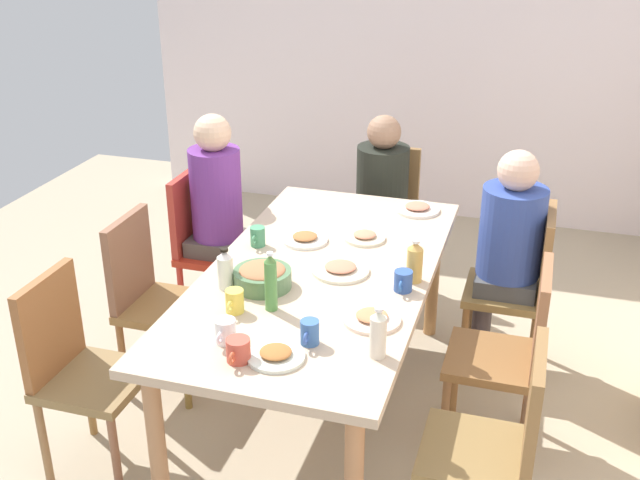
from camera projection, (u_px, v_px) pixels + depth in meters
name	position (u px, v px, depth m)	size (l,w,h in m)	color
ground_plane	(320.00, 409.00, 3.78)	(6.38, 6.38, 0.00)	tan
wall_left	(429.00, 43.00, 5.61)	(0.12, 4.27, 2.60)	silver
dining_table	(320.00, 286.00, 3.50)	(1.94, 0.98, 0.76)	#C5AB8F
chair_0	(522.00, 282.00, 3.90)	(0.40, 0.40, 0.90)	olive
person_0	(508.00, 242.00, 3.84)	(0.32, 0.32, 1.20)	#3F373D
chair_1	(499.00, 442.00, 2.77)	(0.40, 0.40, 0.90)	olive
chair_2	(384.00, 212.00, 4.74)	(0.40, 0.40, 0.90)	olive
person_2	(382.00, 190.00, 4.59)	(0.31, 0.31, 1.14)	brown
chair_3	(206.00, 240.00, 4.36)	(0.40, 0.40, 0.90)	#AF2C1A
person_3	(219.00, 205.00, 4.24)	(0.30, 0.30, 1.25)	brown
chair_4	(151.00, 293.00, 3.80)	(0.40, 0.40, 0.90)	olive
chair_5	(513.00, 348.00, 3.34)	(0.40, 0.40, 0.90)	brown
chair_6	(76.00, 363.00, 3.24)	(0.40, 0.40, 0.90)	olive
plate_0	(365.00, 237.00, 3.77)	(0.20, 0.20, 0.04)	silver
plate_1	(340.00, 269.00, 3.45)	(0.26, 0.26, 0.04)	silver
plate_2	(276.00, 355.00, 2.81)	(0.22, 0.22, 0.04)	silver
plate_3	(417.00, 208.00, 4.10)	(0.24, 0.24, 0.04)	silver
plate_4	(305.00, 239.00, 3.75)	(0.22, 0.22, 0.04)	white
plate_5	(372.00, 318.00, 3.05)	(0.23, 0.23, 0.04)	beige
bowl_0	(262.00, 276.00, 3.30)	(0.25, 0.25, 0.10)	#50754E
cup_0	(234.00, 301.00, 3.11)	(0.11, 0.07, 0.10)	#E6C948
cup_1	(225.00, 331.00, 2.90)	(0.12, 0.08, 0.10)	white
cup_2	(310.00, 333.00, 2.89)	(0.11, 0.07, 0.10)	#3762A4
cup_3	(258.00, 237.00, 3.68)	(0.11, 0.07, 0.10)	#458D62
cup_4	(238.00, 350.00, 2.79)	(0.12, 0.09, 0.09)	#C54C3C
cup_5	(403.00, 281.00, 3.27)	(0.11, 0.08, 0.09)	#2F519B
bottle_0	(378.00, 334.00, 2.79)	(0.06, 0.06, 0.20)	beige
bottle_1	(415.00, 262.00, 3.34)	(0.07, 0.07, 0.20)	gold
bottle_2	(225.00, 270.00, 3.28)	(0.07, 0.07, 0.18)	silver
bottle_3	(271.00, 283.00, 3.10)	(0.05, 0.05, 0.26)	#498940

